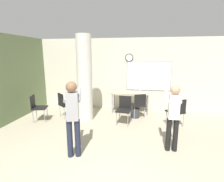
{
  "coord_description": "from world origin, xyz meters",
  "views": [
    {
      "loc": [
        0.69,
        -1.91,
        2.16
      ],
      "look_at": [
        -0.1,
        2.71,
        1.19
      ],
      "focal_mm": 28.0,
      "sensor_mm": 36.0,
      "label": 1
    }
  ],
  "objects_px": {
    "chair_table_front": "(124,108)",
    "chair_by_left_wall": "(37,106)",
    "person_playing_front": "(73,113)",
    "chair_table_right": "(139,104)",
    "chair_mid_room": "(177,110)",
    "person_playing_side": "(173,113)",
    "chair_near_pillar": "(65,103)",
    "folding_table": "(130,94)",
    "bottle_on_table": "(140,90)"
  },
  "relations": [
    {
      "from": "chair_table_front",
      "to": "chair_by_left_wall",
      "type": "height_order",
      "value": "same"
    },
    {
      "from": "chair_table_front",
      "to": "person_playing_front",
      "type": "height_order",
      "value": "person_playing_front"
    },
    {
      "from": "chair_by_left_wall",
      "to": "chair_table_right",
      "type": "relative_size",
      "value": 1.0
    },
    {
      "from": "chair_by_left_wall",
      "to": "chair_mid_room",
      "type": "height_order",
      "value": "same"
    },
    {
      "from": "chair_table_right",
      "to": "person_playing_side",
      "type": "relative_size",
      "value": 0.57
    },
    {
      "from": "chair_mid_room",
      "to": "chair_near_pillar",
      "type": "bearing_deg",
      "value": 177.08
    },
    {
      "from": "chair_by_left_wall",
      "to": "chair_table_front",
      "type": "bearing_deg",
      "value": 5.44
    },
    {
      "from": "chair_by_left_wall",
      "to": "chair_near_pillar",
      "type": "xyz_separation_m",
      "value": [
        0.74,
        0.47,
        0.0
      ]
    },
    {
      "from": "chair_table_front",
      "to": "folding_table",
      "type": "bearing_deg",
      "value": 84.71
    },
    {
      "from": "chair_table_front",
      "to": "person_playing_side",
      "type": "height_order",
      "value": "person_playing_side"
    },
    {
      "from": "bottle_on_table",
      "to": "chair_near_pillar",
      "type": "xyz_separation_m",
      "value": [
        -2.58,
        -0.87,
        -0.37
      ]
    },
    {
      "from": "bottle_on_table",
      "to": "person_playing_front",
      "type": "height_order",
      "value": "person_playing_front"
    },
    {
      "from": "chair_table_front",
      "to": "chair_by_left_wall",
      "type": "relative_size",
      "value": 1.0
    },
    {
      "from": "bottle_on_table",
      "to": "chair_by_left_wall",
      "type": "relative_size",
      "value": 0.32
    },
    {
      "from": "folding_table",
      "to": "chair_table_front",
      "type": "relative_size",
      "value": 1.62
    },
    {
      "from": "chair_table_right",
      "to": "person_playing_side",
      "type": "height_order",
      "value": "person_playing_side"
    },
    {
      "from": "chair_by_left_wall",
      "to": "chair_near_pillar",
      "type": "distance_m",
      "value": 0.88
    },
    {
      "from": "folding_table",
      "to": "person_playing_side",
      "type": "height_order",
      "value": "person_playing_side"
    },
    {
      "from": "person_playing_side",
      "to": "folding_table",
      "type": "bearing_deg",
      "value": 113.66
    },
    {
      "from": "chair_table_front",
      "to": "chair_mid_room",
      "type": "xyz_separation_m",
      "value": [
        1.6,
        0.01,
        0.0
      ]
    },
    {
      "from": "folding_table",
      "to": "bottle_on_table",
      "type": "xyz_separation_m",
      "value": [
        0.37,
        -0.08,
        0.17
      ]
    },
    {
      "from": "folding_table",
      "to": "chair_table_right",
      "type": "xyz_separation_m",
      "value": [
        0.34,
        -0.58,
        -0.2
      ]
    },
    {
      "from": "chair_table_right",
      "to": "person_playing_front",
      "type": "distance_m",
      "value": 2.94
    },
    {
      "from": "folding_table",
      "to": "person_playing_front",
      "type": "relative_size",
      "value": 0.86
    },
    {
      "from": "chair_by_left_wall",
      "to": "person_playing_side",
      "type": "distance_m",
      "value": 4.25
    },
    {
      "from": "bottle_on_table",
      "to": "chair_table_front",
      "type": "height_order",
      "value": "bottle_on_table"
    },
    {
      "from": "chair_by_left_wall",
      "to": "person_playing_front",
      "type": "xyz_separation_m",
      "value": [
        1.96,
        -1.74,
        0.46
      ]
    },
    {
      "from": "chair_table_right",
      "to": "person_playing_side",
      "type": "xyz_separation_m",
      "value": [
        0.79,
        -1.99,
        0.39
      ]
    },
    {
      "from": "chair_table_front",
      "to": "person_playing_side",
      "type": "distance_m",
      "value": 1.92
    },
    {
      "from": "chair_table_front",
      "to": "chair_mid_room",
      "type": "distance_m",
      "value": 1.6
    },
    {
      "from": "chair_table_front",
      "to": "person_playing_side",
      "type": "bearing_deg",
      "value": -48.94
    },
    {
      "from": "bottle_on_table",
      "to": "chair_table_front",
      "type": "distance_m",
      "value": 1.23
    },
    {
      "from": "folding_table",
      "to": "bottle_on_table",
      "type": "distance_m",
      "value": 0.42
    },
    {
      "from": "folding_table",
      "to": "chair_near_pillar",
      "type": "distance_m",
      "value": 2.41
    },
    {
      "from": "folding_table",
      "to": "chair_near_pillar",
      "type": "height_order",
      "value": "chair_near_pillar"
    },
    {
      "from": "chair_near_pillar",
      "to": "person_playing_front",
      "type": "height_order",
      "value": "person_playing_front"
    },
    {
      "from": "chair_table_front",
      "to": "chair_by_left_wall",
      "type": "bearing_deg",
      "value": -174.56
    },
    {
      "from": "bottle_on_table",
      "to": "person_playing_side",
      "type": "distance_m",
      "value": 2.6
    },
    {
      "from": "chair_by_left_wall",
      "to": "chair_table_right",
      "type": "height_order",
      "value": "same"
    },
    {
      "from": "chair_by_left_wall",
      "to": "bottle_on_table",
      "type": "bearing_deg",
      "value": 22.09
    },
    {
      "from": "chair_table_right",
      "to": "chair_near_pillar",
      "type": "distance_m",
      "value": 2.57
    },
    {
      "from": "bottle_on_table",
      "to": "chair_by_left_wall",
      "type": "distance_m",
      "value": 3.6
    },
    {
      "from": "folding_table",
      "to": "chair_mid_room",
      "type": "xyz_separation_m",
      "value": [
        1.49,
        -1.14,
        -0.2
      ]
    },
    {
      "from": "bottle_on_table",
      "to": "folding_table",
      "type": "bearing_deg",
      "value": 167.68
    },
    {
      "from": "chair_table_right",
      "to": "chair_near_pillar",
      "type": "bearing_deg",
      "value": -171.72
    },
    {
      "from": "bottle_on_table",
      "to": "person_playing_front",
      "type": "xyz_separation_m",
      "value": [
        -1.36,
        -3.09,
        0.09
      ]
    },
    {
      "from": "folding_table",
      "to": "chair_by_left_wall",
      "type": "distance_m",
      "value": 3.28
    },
    {
      "from": "chair_near_pillar",
      "to": "folding_table",
      "type": "bearing_deg",
      "value": 23.36
    },
    {
      "from": "bottle_on_table",
      "to": "chair_near_pillar",
      "type": "distance_m",
      "value": 2.75
    },
    {
      "from": "chair_near_pillar",
      "to": "chair_mid_room",
      "type": "bearing_deg",
      "value": -2.92
    }
  ]
}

